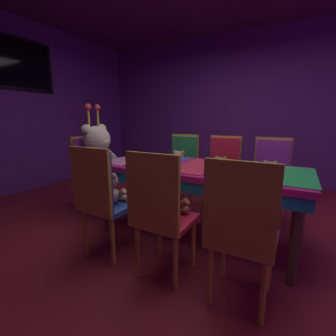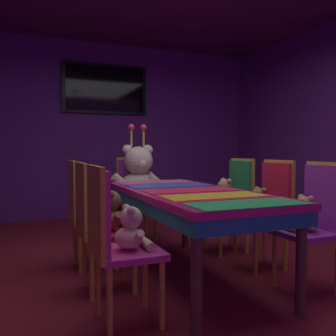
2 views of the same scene
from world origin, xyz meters
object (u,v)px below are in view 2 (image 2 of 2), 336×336
chair_left_0 (109,230)px  teddy_right_0 (304,216)px  banquet_table (189,201)px  teddy_right_1 (258,205)px  chair_right_0 (318,212)px  throne_chair (135,189)px  teddy_left_1 (111,213)px  teddy_right_2 (224,196)px  chair_right_1 (271,202)px  king_teddy_bear (139,177)px  chair_right_2 (236,195)px  teddy_left_0 (132,231)px  chair_left_2 (81,203)px  chair_left_1 (92,214)px  wall_tv (105,89)px  teddy_left_2 (97,204)px

chair_left_0 → teddy_right_0: (1.50, -0.01, -0.02)m
banquet_table → teddy_right_1: bearing=-1.4°
chair_left_0 → chair_right_0: same height
teddy_right_1 → throne_chair: size_ratio=0.30×
teddy_left_1 → throne_chair: bearing=66.8°
teddy_left_1 → teddy_right_2: 1.47m
teddy_left_1 → chair_right_1: size_ratio=0.34×
banquet_table → chair_right_1: (0.83, -0.02, -0.06)m
king_teddy_bear → teddy_right_1: bearing=26.3°
banquet_table → chair_left_0: (-0.82, -0.59, -0.06)m
banquet_table → chair_right_2: 1.01m
teddy_left_0 → teddy_right_1: teddy_right_1 is taller
chair_right_0 → chair_left_2: bearing=-35.7°
teddy_right_0 → teddy_right_1: bearing=-90.8°
banquet_table → teddy_right_2: teddy_right_2 is taller
chair_left_1 → chair_right_0: (1.64, -0.58, 0.00)m
chair_right_0 → wall_tv: wall_tv is taller
teddy_right_2 → chair_left_1: bearing=21.5°
banquet_table → wall_tv: 3.41m
king_teddy_bear → banquet_table: bearing=-0.0°
chair_right_2 → wall_tv: wall_tv is taller
teddy_left_1 → chair_right_1: 1.50m
chair_left_2 → chair_left_1: bearing=-91.2°
teddy_left_0 → chair_right_1: chair_right_1 is taller
chair_right_0 → teddy_right_1: (-0.14, 0.58, -0.02)m
teddy_right_1 → wall_tv: bearing=-77.6°
teddy_left_0 → teddy_right_2: size_ratio=0.87×
teddy_left_2 → chair_right_0: (1.48, -1.17, 0.01)m
chair_left_0 → chair_right_2: bearing=35.2°
chair_left_0 → chair_left_1: (0.01, 0.57, 0.00)m
chair_left_0 → throne_chair: size_ratio=1.00×
teddy_right_2 → wall_tv: size_ratio=0.25×
banquet_table → teddy_left_0: banquet_table is taller
teddy_left_1 → chair_left_2: size_ratio=0.34×
teddy_right_1 → king_teddy_bear: bearing=-63.7°
teddy_right_1 → teddy_right_2: teddy_right_2 is taller
chair_left_1 → teddy_left_2: size_ratio=3.21×
chair_right_0 → chair_right_2: bearing=-90.4°
banquet_table → throne_chair: bearing=90.0°
chair_right_0 → teddy_right_0: bearing=0.0°
chair_left_1 → throne_chair: size_ratio=1.00×
chair_left_0 → king_teddy_bear: size_ratio=1.07×
chair_left_0 → teddy_left_0: 0.14m
teddy_left_0 → chair_left_1: 0.59m
banquet_table → chair_right_1: bearing=-1.2°
banquet_table → chair_left_0: chair_left_0 is taller
chair_right_1 → king_teddy_bear: size_ratio=1.07×
chair_left_0 → chair_left_1: 0.57m
chair_left_1 → chair_right_0: same height
chair_right_2 → teddy_left_1: bearing=21.5°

